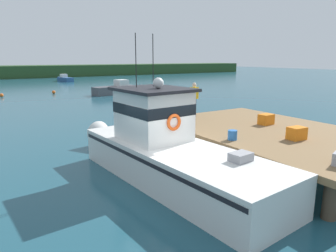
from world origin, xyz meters
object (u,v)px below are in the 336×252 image
moored_boat_near_channel (118,89)px  bait_bucket (232,135)px  main_fishing_boat (165,149)px  crate_stack_mid_dock (297,133)px  moored_boat_far_left (65,79)px  mooring_buoy_outer (2,95)px  deckhand_by_the_boat (194,99)px  mooring_buoy_spare_mooring (54,92)px  crate_single_far (266,119)px

moored_boat_near_channel → bait_bucket: bearing=-104.5°
main_fishing_boat → crate_stack_mid_dock: main_fishing_boat is taller
main_fishing_boat → crate_stack_mid_dock: size_ratio=16.53×
crate_stack_mid_dock → moored_boat_far_left: (4.24, 48.17, -0.99)m
main_fishing_boat → moored_boat_far_left: size_ratio=1.99×
mooring_buoy_outer → main_fishing_boat: bearing=-84.5°
crate_stack_mid_dock → mooring_buoy_outer: (-6.86, 29.84, -1.24)m
main_fishing_boat → moored_boat_near_channel: size_ratio=1.57×
moored_boat_near_channel → moored_boat_far_left: bearing=90.6°
main_fishing_boat → deckhand_by_the_boat: 5.13m
moored_boat_near_channel → main_fishing_boat: bearing=-109.9°
deckhand_by_the_boat → mooring_buoy_spare_mooring: 24.73m
deckhand_by_the_boat → mooring_buoy_spare_mooring: deckhand_by_the_boat is taller
main_fishing_boat → moored_boat_far_left: 46.90m
mooring_buoy_outer → mooring_buoy_spare_mooring: mooring_buoy_spare_mooring is taller
main_fishing_boat → bait_bucket: (2.23, -0.87, 0.36)m
crate_stack_mid_dock → bait_bucket: bearing=149.1°
bait_bucket → moored_boat_far_left: size_ratio=0.07×
bait_bucket → deckhand_by_the_boat: size_ratio=0.21×
mooring_buoy_outer → crate_single_far: bearing=-73.9°
crate_single_far → mooring_buoy_outer: 28.73m
mooring_buoy_spare_mooring → moored_boat_near_channel: bearing=-34.4°
crate_stack_mid_dock → mooring_buoy_spare_mooring: 30.08m
crate_stack_mid_dock → mooring_buoy_outer: size_ratio=1.64×
moored_boat_near_channel → crate_single_far: bearing=-98.1°
main_fishing_boat → moored_boat_near_channel: main_fishing_boat is taller
main_fishing_boat → mooring_buoy_spare_mooring: 28.11m
crate_single_far → mooring_buoy_outer: crate_single_far is taller
crate_stack_mid_dock → moored_boat_near_channel: size_ratio=0.10×
deckhand_by_the_boat → mooring_buoy_spare_mooring: (-1.19, 24.63, -1.87)m
bait_bucket → moored_boat_far_left: 47.42m
crate_stack_mid_dock → moored_boat_far_left: 48.36m
crate_stack_mid_dock → mooring_buoy_outer: 30.65m
mooring_buoy_spare_mooring → moored_boat_far_left: bearing=72.1°
crate_single_far → moored_boat_near_channel: bearing=81.9°
main_fishing_boat → crate_single_far: size_ratio=16.53×
crate_stack_mid_dock → moored_boat_near_channel: (4.46, 25.84, -0.88)m
main_fishing_boat → mooring_buoy_outer: (-2.70, 27.81, -0.82)m
crate_stack_mid_dock → mooring_buoy_outer: bearing=102.9°
moored_boat_near_channel → moored_boat_far_left: size_ratio=1.27×
deckhand_by_the_boat → moored_boat_near_channel: bearing=76.6°
deckhand_by_the_boat → moored_boat_near_channel: (4.88, 20.47, -1.52)m
crate_single_far → mooring_buoy_spare_mooring: (-2.70, 27.74, -1.24)m
deckhand_by_the_boat → bait_bucket: bearing=-109.7°
main_fishing_boat → mooring_buoy_spare_mooring: main_fishing_boat is taller
deckhand_by_the_boat → moored_boat_far_left: 43.07m
crate_single_far → deckhand_by_the_boat: (-1.51, 3.11, 0.64)m
main_fishing_boat → moored_boat_far_left: main_fishing_boat is taller
bait_bucket → mooring_buoy_outer: size_ratio=0.93×
crate_single_far → deckhand_by_the_boat: 3.52m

